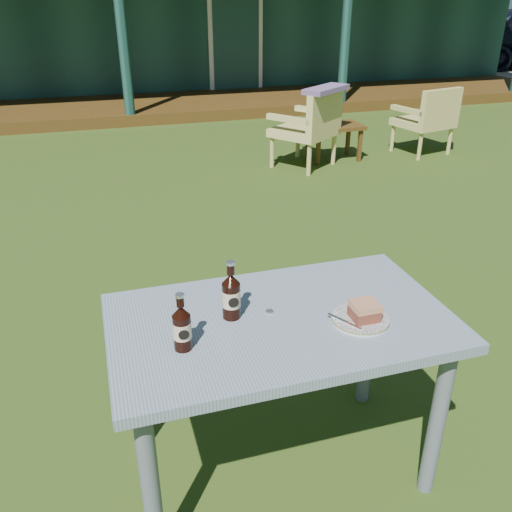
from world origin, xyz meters
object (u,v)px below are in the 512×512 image
object	(u,v)px
cafe_table	(280,341)
plate	(360,319)
cola_bottle_far	(182,327)
side_table	(335,130)
armchair_right	(429,117)
cake_slice	(365,310)
armchair_left	(311,125)
cola_bottle_near	(231,295)

from	to	relation	value
cafe_table	plate	size ratio (longest dim) A/B	5.88
cola_bottle_far	side_table	bearing A→B (deg)	59.52
armchair_right	cake_slice	bearing A→B (deg)	-125.89
cola_bottle_far	side_table	distance (m)	4.76
cake_slice	side_table	size ratio (longest dim) A/B	0.15
cake_slice	cola_bottle_far	size ratio (longest dim) A/B	0.46
cafe_table	cake_slice	distance (m)	0.32
plate	cake_slice	xyz separation A→B (m)	(0.01, -0.01, 0.04)
side_table	cafe_table	bearing A→B (deg)	-117.04
armchair_right	armchair_left	bearing A→B (deg)	-176.79
plate	cola_bottle_near	distance (m)	0.46
side_table	armchair_left	bearing A→B (deg)	-153.71
cafe_table	cake_slice	world-z (taller)	cake_slice
cake_slice	armchair_right	size ratio (longest dim) A/B	0.12
cafe_table	plate	distance (m)	0.30
cola_bottle_near	cola_bottle_far	bearing A→B (deg)	-145.54
armchair_left	side_table	size ratio (longest dim) A/B	1.37
cake_slice	armchair_left	size ratio (longest dim) A/B	0.11
cafe_table	side_table	size ratio (longest dim) A/B	2.00
cafe_table	cake_slice	xyz separation A→B (m)	(0.27, -0.11, 0.15)
armchair_left	plate	bearing A→B (deg)	-109.89
cafe_table	cola_bottle_near	world-z (taller)	cola_bottle_near
plate	armchair_left	world-z (taller)	armchair_left
armchair_right	side_table	xyz separation A→B (m)	(-1.13, 0.10, -0.09)
plate	side_table	xyz separation A→B (m)	(1.78, 4.10, -0.39)
cola_bottle_far	armchair_right	world-z (taller)	cola_bottle_far
plate	armchair_left	distance (m)	4.18
cola_bottle_far	armchair_right	size ratio (longest dim) A/B	0.26
cake_slice	plate	bearing A→B (deg)	140.03
cake_slice	cafe_table	bearing A→B (deg)	158.08
side_table	cake_slice	bearing A→B (deg)	-113.36
cafe_table	side_table	world-z (taller)	cafe_table
armchair_left	armchair_right	size ratio (longest dim) A/B	1.07
cake_slice	armchair_right	bearing A→B (deg)	54.11
side_table	armchair_right	bearing A→B (deg)	-4.92
cola_bottle_near	armchair_left	distance (m)	4.20
plate	cafe_table	bearing A→B (deg)	158.89
plate	armchair_left	bearing A→B (deg)	70.11
cake_slice	armchair_left	world-z (taller)	armchair_left
cola_bottle_far	cola_bottle_near	bearing A→B (deg)	34.46
armchair_right	side_table	size ratio (longest dim) A/B	1.27
cola_bottle_near	side_table	size ratio (longest dim) A/B	0.36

